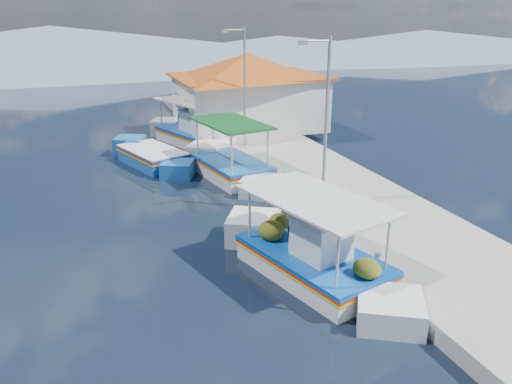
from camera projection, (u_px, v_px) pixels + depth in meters
name	position (u px, v px, depth m)	size (l,w,h in m)	color
ground	(221.00, 255.00, 16.47)	(160.00, 160.00, 0.00)	black
quay	(308.00, 174.00, 23.59)	(5.00, 44.00, 0.50)	#A9A89E
bollards	(271.00, 175.00, 22.11)	(0.20, 17.20, 0.30)	#A5A8AD
main_caique	(312.00, 259.00, 15.11)	(3.77, 7.89, 2.69)	white
caique_green_canopy	(231.00, 168.00, 23.86)	(3.15, 7.57, 2.88)	white
caique_blue_hull	(153.00, 158.00, 25.75)	(3.44, 6.53, 1.23)	#1C5CA8
caique_far	(192.00, 134.00, 29.80)	(4.03, 7.33, 2.74)	white
harbor_building	(248.00, 89.00, 30.79)	(10.49, 10.49, 4.40)	silver
lamp_post_near	(324.00, 114.00, 18.39)	(1.21, 0.14, 6.00)	#A5A8AD
lamp_post_far	(243.00, 81.00, 26.34)	(1.21, 0.14, 6.00)	#A5A8AD
mountain_ridge	(147.00, 50.00, 67.38)	(171.40, 96.00, 5.50)	slate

